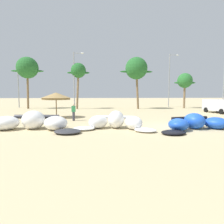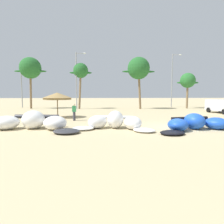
{
  "view_description": "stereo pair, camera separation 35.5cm",
  "coord_description": "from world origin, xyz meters",
  "px_view_note": "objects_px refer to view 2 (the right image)",
  "views": [
    {
      "loc": [
        -5.79,
        -14.38,
        2.47
      ],
      "look_at": [
        -4.44,
        2.0,
        1.0
      ],
      "focal_mm": 31.06,
      "sensor_mm": 36.0,
      "label": 1
    },
    {
      "loc": [
        -5.44,
        -14.4,
        2.47
      ],
      "look_at": [
        -4.44,
        2.0,
        1.0
      ],
      "focal_mm": 31.06,
      "sensor_mm": 36.0,
      "label": 2
    }
  ],
  "objects_px": {
    "beach_umbrella_near_van": "(57,96)",
    "lamppost_east_center": "(173,78)",
    "palm_left_of_gap": "(139,69)",
    "lamppost_west_center": "(77,78)",
    "kite_left_of_center": "(197,124)",
    "lamppost_west": "(22,82)",
    "kite_far_left": "(31,122)",
    "kite_left": "(115,122)",
    "palm_left": "(81,72)",
    "parked_van": "(222,105)",
    "person_near_kites": "(74,112)",
    "palm_leftmost": "(30,68)",
    "palm_center_left": "(188,81)"
  },
  "relations": [
    {
      "from": "beach_umbrella_near_van",
      "to": "lamppost_east_center",
      "type": "xyz_separation_m",
      "value": [
        19.02,
        16.94,
        3.48
      ]
    },
    {
      "from": "palm_left_of_gap",
      "to": "lamppost_west_center",
      "type": "height_order",
      "value": "lamppost_west_center"
    },
    {
      "from": "beach_umbrella_near_van",
      "to": "kite_left_of_center",
      "type": "bearing_deg",
      "value": -35.39
    },
    {
      "from": "lamppost_west",
      "to": "kite_far_left",
      "type": "bearing_deg",
      "value": -67.84
    },
    {
      "from": "kite_left",
      "to": "lamppost_west",
      "type": "height_order",
      "value": "lamppost_west"
    },
    {
      "from": "palm_left",
      "to": "palm_left_of_gap",
      "type": "distance_m",
      "value": 10.02
    },
    {
      "from": "kite_far_left",
      "to": "lamppost_west",
      "type": "height_order",
      "value": "lamppost_west"
    },
    {
      "from": "kite_far_left",
      "to": "parked_van",
      "type": "relative_size",
      "value": 1.62
    },
    {
      "from": "person_near_kites",
      "to": "palm_leftmost",
      "type": "relative_size",
      "value": 0.18
    },
    {
      "from": "beach_umbrella_near_van",
      "to": "palm_left",
      "type": "distance_m",
      "value": 13.8
    },
    {
      "from": "beach_umbrella_near_van",
      "to": "palm_center_left",
      "type": "relative_size",
      "value": 0.49
    },
    {
      "from": "palm_leftmost",
      "to": "lamppost_west_center",
      "type": "bearing_deg",
      "value": -10.28
    },
    {
      "from": "palm_left",
      "to": "lamppost_west",
      "type": "xyz_separation_m",
      "value": [
        -11.58,
        4.25,
        -1.53
      ]
    },
    {
      "from": "kite_left_of_center",
      "to": "lamppost_west",
      "type": "bearing_deg",
      "value": 130.5
    },
    {
      "from": "kite_far_left",
      "to": "parked_van",
      "type": "xyz_separation_m",
      "value": [
        21.15,
        10.93,
        0.58
      ]
    },
    {
      "from": "palm_leftmost",
      "to": "palm_center_left",
      "type": "bearing_deg",
      "value": -2.02
    },
    {
      "from": "parked_van",
      "to": "lamppost_east_center",
      "type": "height_order",
      "value": "lamppost_east_center"
    },
    {
      "from": "palm_left",
      "to": "palm_center_left",
      "type": "distance_m",
      "value": 19.17
    },
    {
      "from": "kite_left",
      "to": "lamppost_east_center",
      "type": "height_order",
      "value": "lamppost_east_center"
    },
    {
      "from": "person_near_kites",
      "to": "palm_left_of_gap",
      "type": "height_order",
      "value": "palm_left_of_gap"
    },
    {
      "from": "beach_umbrella_near_van",
      "to": "palm_leftmost",
      "type": "distance_m",
      "value": 16.71
    },
    {
      "from": "palm_left",
      "to": "palm_left_of_gap",
      "type": "height_order",
      "value": "palm_left_of_gap"
    },
    {
      "from": "person_near_kites",
      "to": "lamppost_west",
      "type": "relative_size",
      "value": 0.18
    },
    {
      "from": "kite_left",
      "to": "beach_umbrella_near_van",
      "type": "bearing_deg",
      "value": 127.76
    },
    {
      "from": "kite_far_left",
      "to": "lamppost_east_center",
      "type": "distance_m",
      "value": 31.4
    },
    {
      "from": "kite_left",
      "to": "lamppost_west_center",
      "type": "xyz_separation_m",
      "value": [
        -4.97,
        19.9,
        4.86
      ]
    },
    {
      "from": "beach_umbrella_near_van",
      "to": "lamppost_west",
      "type": "height_order",
      "value": "lamppost_west"
    },
    {
      "from": "palm_left",
      "to": "palm_center_left",
      "type": "bearing_deg",
      "value": 0.06
    },
    {
      "from": "kite_left",
      "to": "palm_left_of_gap",
      "type": "xyz_separation_m",
      "value": [
        5.56,
        19.5,
        6.43
      ]
    },
    {
      "from": "kite_far_left",
      "to": "lamppost_east_center",
      "type": "bearing_deg",
      "value": 51.36
    },
    {
      "from": "beach_umbrella_near_van",
      "to": "lamppost_west_center",
      "type": "height_order",
      "value": "lamppost_west_center"
    },
    {
      "from": "palm_left",
      "to": "palm_center_left",
      "type": "xyz_separation_m",
      "value": [
        19.11,
        0.02,
        -1.53
      ]
    },
    {
      "from": "palm_center_left",
      "to": "lamppost_west_center",
      "type": "distance_m",
      "value": 19.68
    },
    {
      "from": "kite_left_of_center",
      "to": "lamppost_west",
      "type": "height_order",
      "value": "lamppost_west"
    },
    {
      "from": "parked_van",
      "to": "palm_center_left",
      "type": "distance_m",
      "value": 10.2
    },
    {
      "from": "kite_far_left",
      "to": "lamppost_west",
      "type": "bearing_deg",
      "value": 112.16
    },
    {
      "from": "kite_left_of_center",
      "to": "palm_left_of_gap",
      "type": "xyz_separation_m",
      "value": [
        -0.2,
        20.31,
        6.49
      ]
    },
    {
      "from": "parked_van",
      "to": "kite_far_left",
      "type": "bearing_deg",
      "value": -152.68
    },
    {
      "from": "parked_van",
      "to": "palm_left",
      "type": "bearing_deg",
      "value": 154.34
    },
    {
      "from": "lamppost_west",
      "to": "lamppost_east_center",
      "type": "relative_size",
      "value": 0.84
    },
    {
      "from": "person_near_kites",
      "to": "palm_left_of_gap",
      "type": "xyz_separation_m",
      "value": [
        9.09,
        14.85,
        6.11
      ]
    },
    {
      "from": "palm_center_left",
      "to": "kite_left",
      "type": "bearing_deg",
      "value": -125.76
    },
    {
      "from": "palm_left",
      "to": "lamppost_west_center",
      "type": "relative_size",
      "value": 0.82
    },
    {
      "from": "person_near_kites",
      "to": "kite_left",
      "type": "bearing_deg",
      "value": -52.83
    },
    {
      "from": "person_near_kites",
      "to": "palm_left",
      "type": "height_order",
      "value": "palm_left"
    },
    {
      "from": "lamppost_west",
      "to": "lamppost_west_center",
      "type": "bearing_deg",
      "value": -23.33
    },
    {
      "from": "palm_leftmost",
      "to": "palm_center_left",
      "type": "xyz_separation_m",
      "value": [
        27.95,
        -0.99,
        -2.13
      ]
    },
    {
      "from": "parked_van",
      "to": "lamppost_west",
      "type": "xyz_separation_m",
      "value": [
        -31.17,
        13.67,
        3.85
      ]
    },
    {
      "from": "palm_leftmost",
      "to": "palm_left",
      "type": "height_order",
      "value": "palm_leftmost"
    },
    {
      "from": "kite_far_left",
      "to": "kite_left_of_center",
      "type": "relative_size",
      "value": 1.13
    }
  ]
}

